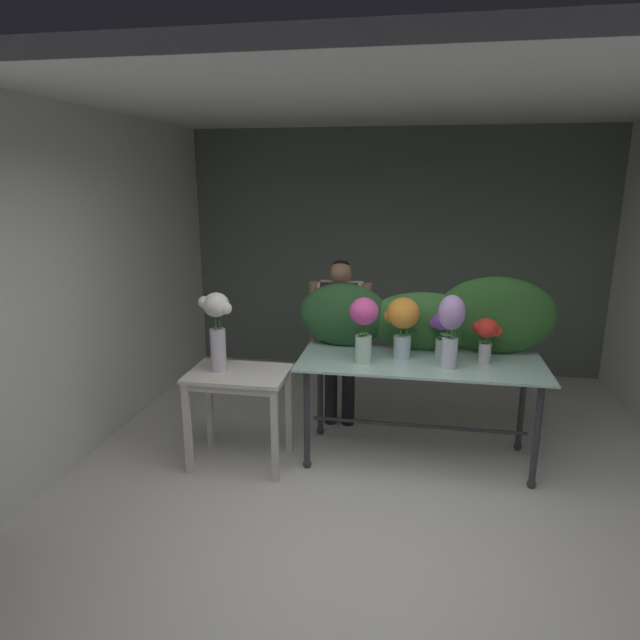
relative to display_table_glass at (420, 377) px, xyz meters
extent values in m
plane|color=silver|center=(-0.32, 0.39, -0.72)|extent=(8.50, 8.50, 0.00)
cube|color=slate|center=(-0.32, 2.32, 0.70)|extent=(4.94, 0.12, 2.83)
cube|color=silver|center=(-2.79, 0.39, 0.70)|extent=(0.12, 3.98, 2.83)
cube|color=silver|center=(-0.32, 0.39, 2.17)|extent=(5.06, 3.98, 0.12)
cube|color=#AED6CE|center=(0.00, 0.00, 0.13)|extent=(1.93, 0.81, 0.02)
cylinder|color=#38383D|center=(-0.87, -0.30, -0.30)|extent=(0.05, 0.05, 0.84)
sphere|color=#38383D|center=(-0.87, -0.30, -0.69)|extent=(0.07, 0.07, 0.07)
cylinder|color=#38383D|center=(0.87, -0.30, -0.30)|extent=(0.05, 0.05, 0.84)
sphere|color=#38383D|center=(0.87, -0.30, -0.69)|extent=(0.07, 0.07, 0.07)
cylinder|color=#38383D|center=(-0.87, 0.30, -0.30)|extent=(0.05, 0.05, 0.84)
sphere|color=#38383D|center=(-0.87, 0.30, -0.69)|extent=(0.07, 0.07, 0.07)
cylinder|color=#38383D|center=(0.87, 0.30, -0.30)|extent=(0.05, 0.05, 0.84)
sphere|color=#38383D|center=(0.87, 0.30, -0.69)|extent=(0.07, 0.07, 0.07)
cylinder|color=#38383D|center=(0.00, 0.00, -0.43)|extent=(1.73, 0.03, 0.03)
cube|color=silver|center=(-1.42, -0.31, 0.05)|extent=(0.78, 0.55, 0.03)
cube|color=silver|center=(-1.42, -0.31, 0.01)|extent=(0.72, 0.49, 0.06)
cube|color=silver|center=(-1.77, -0.55, -0.34)|extent=(0.05, 0.05, 0.76)
cube|color=silver|center=(-1.07, -0.55, -0.34)|extent=(0.05, 0.05, 0.76)
cube|color=silver|center=(-1.77, -0.08, -0.34)|extent=(0.05, 0.05, 0.76)
cube|color=silver|center=(-1.07, -0.08, -0.34)|extent=(0.05, 0.05, 0.76)
cylinder|color=#232328|center=(-0.81, 0.56, -0.31)|extent=(0.12, 0.12, 0.82)
cylinder|color=#232328|center=(-0.64, 0.56, -0.31)|extent=(0.12, 0.12, 0.82)
cube|color=silver|center=(-0.73, 0.56, 0.37)|extent=(0.39, 0.22, 0.55)
cube|color=black|center=(-0.73, 0.45, 0.33)|extent=(0.33, 0.02, 0.67)
cylinder|color=#936B4C|center=(-0.97, 0.56, 0.37)|extent=(0.09, 0.09, 0.55)
cylinder|color=#936B4C|center=(-0.49, 0.56, 0.37)|extent=(0.09, 0.09, 0.55)
sphere|color=#936B4C|center=(-0.73, 0.56, 0.73)|extent=(0.20, 0.20, 0.20)
ellipsoid|color=black|center=(-0.73, 0.58, 0.80)|extent=(0.15, 0.15, 0.09)
ellipsoid|color=#28562D|center=(-0.66, 0.28, 0.42)|extent=(0.76, 0.23, 0.55)
ellipsoid|color=#387033|center=(0.03, 0.28, 0.39)|extent=(0.98, 0.20, 0.50)
ellipsoid|color=#2D6028|center=(0.59, 0.28, 0.47)|extent=(0.96, 0.21, 0.65)
cylinder|color=silver|center=(0.21, -0.14, 0.26)|extent=(0.12, 0.12, 0.23)
cylinder|color=#9EBCB2|center=(0.21, -0.14, 0.19)|extent=(0.11, 0.11, 0.10)
cylinder|color=#477F3D|center=(0.24, -0.14, 0.32)|extent=(0.01, 0.01, 0.34)
cylinder|color=#477F3D|center=(0.21, -0.12, 0.32)|extent=(0.01, 0.01, 0.34)
cylinder|color=#477F3D|center=(0.19, -0.14, 0.32)|extent=(0.01, 0.01, 0.34)
cylinder|color=#477F3D|center=(0.22, -0.17, 0.32)|extent=(0.01, 0.01, 0.34)
ellipsoid|color=#B28ED1|center=(0.21, -0.14, 0.58)|extent=(0.20, 0.20, 0.27)
sphere|color=#B28ED1|center=(0.15, -0.13, 0.55)|extent=(0.08, 0.08, 0.08)
ellipsoid|color=#477F3D|center=(0.18, -0.12, 0.40)|extent=(0.10, 0.09, 0.03)
cylinder|color=silver|center=(0.49, 0.01, 0.22)|extent=(0.10, 0.10, 0.17)
cylinder|color=#9EBCB2|center=(0.49, 0.01, 0.18)|extent=(0.09, 0.09, 0.07)
cylinder|color=#477F3D|center=(0.51, 0.01, 0.27)|extent=(0.01, 0.01, 0.23)
cylinder|color=#477F3D|center=(0.49, 0.03, 0.27)|extent=(0.01, 0.01, 0.23)
cylinder|color=#477F3D|center=(0.47, 0.02, 0.27)|extent=(0.01, 0.01, 0.23)
cylinder|color=#477F3D|center=(0.49, -0.01, 0.27)|extent=(0.01, 0.01, 0.23)
ellipsoid|color=red|center=(0.49, 0.01, 0.43)|extent=(0.18, 0.18, 0.15)
sphere|color=red|center=(0.42, 0.00, 0.44)|extent=(0.08, 0.08, 0.08)
sphere|color=red|center=(0.57, 0.00, 0.41)|extent=(0.08, 0.08, 0.08)
ellipsoid|color=#2D6028|center=(0.48, 0.00, 0.33)|extent=(0.11, 0.07, 0.03)
cylinder|color=silver|center=(0.16, 0.12, 0.22)|extent=(0.10, 0.10, 0.15)
cylinder|color=#9EBCB2|center=(0.16, 0.12, 0.17)|extent=(0.09, 0.09, 0.06)
cylinder|color=#2D6028|center=(0.18, 0.12, 0.27)|extent=(0.01, 0.01, 0.24)
cylinder|color=#2D6028|center=(0.17, 0.14, 0.27)|extent=(0.01, 0.01, 0.24)
cylinder|color=#2D6028|center=(0.15, 0.12, 0.27)|extent=(0.01, 0.01, 0.24)
cylinder|color=#2D6028|center=(0.16, 0.11, 0.27)|extent=(0.01, 0.01, 0.24)
ellipsoid|color=purple|center=(0.16, 0.12, 0.44)|extent=(0.17, 0.17, 0.15)
sphere|color=purple|center=(0.10, 0.15, 0.42)|extent=(0.09, 0.09, 0.09)
sphere|color=purple|center=(0.22, 0.10, 0.43)|extent=(0.07, 0.07, 0.07)
ellipsoid|color=#28562D|center=(0.17, 0.10, 0.31)|extent=(0.10, 0.05, 0.03)
cylinder|color=silver|center=(-0.45, -0.14, 0.25)|extent=(0.13, 0.13, 0.22)
cylinder|color=#9EBCB2|center=(-0.45, -0.14, 0.19)|extent=(0.12, 0.12, 0.09)
cylinder|color=#2D6028|center=(-0.43, -0.13, 0.32)|extent=(0.01, 0.01, 0.34)
cylinder|color=#2D6028|center=(-0.45, -0.11, 0.32)|extent=(0.01, 0.01, 0.34)
cylinder|color=#2D6028|center=(-0.47, -0.13, 0.32)|extent=(0.01, 0.01, 0.34)
cylinder|color=#2D6028|center=(-0.45, -0.17, 0.32)|extent=(0.01, 0.01, 0.34)
ellipsoid|color=#E54C9E|center=(-0.45, -0.14, 0.56)|extent=(0.22, 0.22, 0.21)
sphere|color=#E54C9E|center=(-0.51, -0.12, 0.53)|extent=(0.08, 0.08, 0.08)
sphere|color=#E54C9E|center=(-0.38, -0.14, 0.59)|extent=(0.09, 0.09, 0.09)
ellipsoid|color=#2D6028|center=(-0.45, -0.16, 0.38)|extent=(0.10, 0.10, 0.03)
cylinder|color=silver|center=(-0.15, 0.04, 0.23)|extent=(0.14, 0.14, 0.19)
cylinder|color=#9EBCB2|center=(-0.15, 0.04, 0.18)|extent=(0.13, 0.13, 0.08)
cylinder|color=#477F3D|center=(-0.12, 0.04, 0.30)|extent=(0.01, 0.01, 0.29)
cylinder|color=#477F3D|center=(-0.16, 0.06, 0.30)|extent=(0.01, 0.01, 0.29)
cylinder|color=#477F3D|center=(-0.16, 0.01, 0.30)|extent=(0.01, 0.01, 0.29)
ellipsoid|color=orange|center=(-0.15, 0.04, 0.52)|extent=(0.26, 0.26, 0.25)
sphere|color=orange|center=(-0.25, 0.06, 0.48)|extent=(0.11, 0.11, 0.11)
sphere|color=orange|center=(-0.08, 0.04, 0.47)|extent=(0.08, 0.08, 0.08)
cylinder|color=silver|center=(-1.57, -0.31, 0.24)|extent=(0.12, 0.12, 0.34)
cylinder|color=#9EBCB2|center=(-1.57, -0.31, 0.14)|extent=(0.11, 0.11, 0.14)
cylinder|color=#2D6028|center=(-1.55, -0.31, 0.31)|extent=(0.01, 0.01, 0.47)
cylinder|color=#2D6028|center=(-1.57, -0.29, 0.31)|extent=(0.01, 0.01, 0.47)
cylinder|color=#2D6028|center=(-1.59, -0.31, 0.31)|extent=(0.01, 0.01, 0.47)
cylinder|color=#2D6028|center=(-1.57, -0.35, 0.31)|extent=(0.01, 0.01, 0.47)
ellipsoid|color=white|center=(-1.57, -0.31, 0.61)|extent=(0.20, 0.20, 0.19)
sphere|color=white|center=(-1.66, -0.33, 0.63)|extent=(0.09, 0.09, 0.09)
sphere|color=white|center=(-1.49, -0.34, 0.58)|extent=(0.09, 0.09, 0.09)
camera|label=1|loc=(-0.07, -4.23, 1.56)|focal=30.77mm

